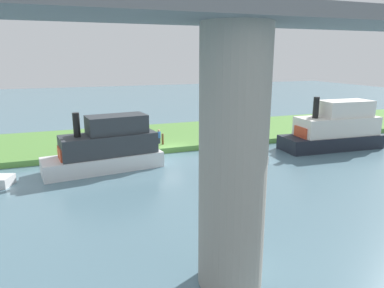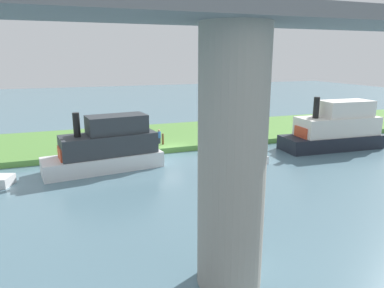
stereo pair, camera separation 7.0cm
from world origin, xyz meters
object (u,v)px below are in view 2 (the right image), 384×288
object	(u,v)px
mooring_post	(163,139)
houseboat_blue	(335,129)
motorboat_red	(107,148)
skiff_small	(242,159)
bridge_pylon	(232,163)
person_on_bank	(159,136)
marker_buoy	(243,184)

from	to	relation	value
mooring_post	houseboat_blue	bearing A→B (deg)	161.85
motorboat_red	skiff_small	xyz separation A→B (m)	(-10.57, 2.60, -1.24)
bridge_pylon	mooring_post	size ratio (longest dim) A/B	9.41
person_on_bank	houseboat_blue	bearing A→B (deg)	160.41
bridge_pylon	motorboat_red	bearing A→B (deg)	-80.44
mooring_post	skiff_small	xyz separation A→B (m)	(-4.82, 6.98, -0.54)
skiff_small	marker_buoy	xyz separation A→B (m)	(2.39, 4.76, -0.23)
mooring_post	houseboat_blue	world-z (taller)	houseboat_blue
person_on_bank	motorboat_red	size ratio (longest dim) A/B	0.15
mooring_post	person_on_bank	bearing A→B (deg)	-66.52
houseboat_blue	bridge_pylon	bearing A→B (deg)	39.66
houseboat_blue	marker_buoy	bearing A→B (deg)	26.09
bridge_pylon	mooring_post	xyz separation A→B (m)	(-2.99, -20.78, -3.89)
houseboat_blue	motorboat_red	xyz separation A→B (m)	(21.57, -0.80, -0.15)
motorboat_red	skiff_small	distance (m)	10.96
skiff_small	marker_buoy	world-z (taller)	skiff_small
bridge_pylon	houseboat_blue	distance (m)	24.62
bridge_pylon	person_on_bank	bearing A→B (deg)	-97.38
mooring_post	motorboat_red	distance (m)	7.27
mooring_post	skiff_small	bearing A→B (deg)	124.62
bridge_pylon	person_on_bank	xyz separation A→B (m)	(-2.76, -21.31, -3.71)
person_on_bank	skiff_small	xyz separation A→B (m)	(-5.05, 7.51, -0.72)
skiff_small	marker_buoy	size ratio (longest dim) A/B	8.14
motorboat_red	marker_buoy	size ratio (longest dim) A/B	18.86
houseboat_blue	skiff_small	distance (m)	11.23
mooring_post	marker_buoy	distance (m)	12.02
skiff_small	motorboat_red	bearing A→B (deg)	-13.82
bridge_pylon	motorboat_red	world-z (taller)	bridge_pylon
marker_buoy	skiff_small	bearing A→B (deg)	-116.67
mooring_post	motorboat_red	bearing A→B (deg)	37.32
person_on_bank	motorboat_red	bearing A→B (deg)	41.64
houseboat_blue	motorboat_red	world-z (taller)	houseboat_blue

